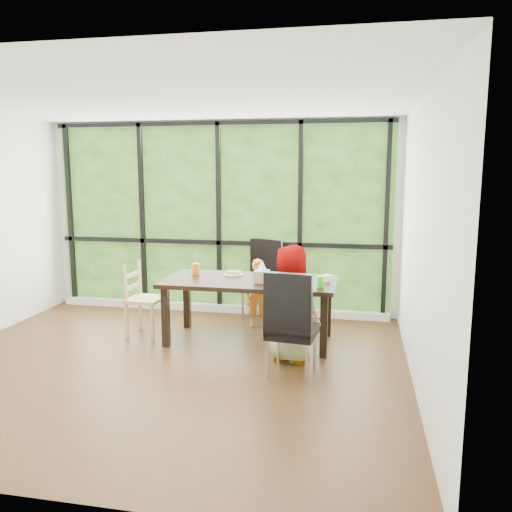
{
  "coord_description": "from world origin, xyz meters",
  "views": [
    {
      "loc": [
        1.94,
        -4.87,
        2.03
      ],
      "look_at": [
        0.8,
        0.86,
        1.05
      ],
      "focal_mm": 36.44,
      "sensor_mm": 36.0,
      "label": 1
    }
  ],
  "objects_px": {
    "orange_cup": "(196,269)",
    "dining_table": "(249,310)",
    "plate_far": "(234,274)",
    "green_cup": "(321,282)",
    "white_mug": "(327,278)",
    "child_toddler": "(259,293)",
    "tissue_box": "(262,276)",
    "chair_interior_leather": "(292,324)",
    "plate_near": "(295,285)",
    "chair_window_leather": "(261,280)",
    "child_older": "(294,304)",
    "chair_end_beech": "(145,299)"
  },
  "relations": [
    {
      "from": "orange_cup",
      "to": "dining_table",
      "type": "bearing_deg",
      "value": -12.55
    },
    {
      "from": "plate_far",
      "to": "green_cup",
      "type": "distance_m",
      "value": 1.2
    },
    {
      "from": "white_mug",
      "to": "orange_cup",
      "type": "bearing_deg",
      "value": 176.42
    },
    {
      "from": "child_toddler",
      "to": "white_mug",
      "type": "bearing_deg",
      "value": -37.84
    },
    {
      "from": "plate_far",
      "to": "green_cup",
      "type": "height_order",
      "value": "green_cup"
    },
    {
      "from": "orange_cup",
      "to": "tissue_box",
      "type": "bearing_deg",
      "value": -17.45
    },
    {
      "from": "chair_interior_leather",
      "to": "plate_near",
      "type": "relative_size",
      "value": 4.0
    },
    {
      "from": "chair_window_leather",
      "to": "tissue_box",
      "type": "distance_m",
      "value": 1.12
    },
    {
      "from": "green_cup",
      "to": "chair_interior_leather",
      "type": "bearing_deg",
      "value": -106.97
    },
    {
      "from": "child_older",
      "to": "plate_far",
      "type": "relative_size",
      "value": 5.51
    },
    {
      "from": "chair_window_leather",
      "to": "green_cup",
      "type": "bearing_deg",
      "value": -42.16
    },
    {
      "from": "chair_end_beech",
      "to": "plate_near",
      "type": "distance_m",
      "value": 1.91
    },
    {
      "from": "green_cup",
      "to": "tissue_box",
      "type": "xyz_separation_m",
      "value": [
        -0.68,
        0.14,
        0.0
      ]
    },
    {
      "from": "chair_end_beech",
      "to": "child_toddler",
      "type": "relative_size",
      "value": 1.01
    },
    {
      "from": "green_cup",
      "to": "orange_cup",
      "type": "bearing_deg",
      "value": 165.04
    },
    {
      "from": "chair_interior_leather",
      "to": "plate_far",
      "type": "xyz_separation_m",
      "value": [
        -0.88,
        1.2,
        0.22
      ]
    },
    {
      "from": "chair_window_leather",
      "to": "tissue_box",
      "type": "xyz_separation_m",
      "value": [
        0.21,
        -1.06,
        0.28
      ]
    },
    {
      "from": "chair_end_beech",
      "to": "white_mug",
      "type": "height_order",
      "value": "chair_end_beech"
    },
    {
      "from": "chair_interior_leather",
      "to": "green_cup",
      "type": "bearing_deg",
      "value": -100.77
    },
    {
      "from": "child_older",
      "to": "chair_window_leather",
      "type": "bearing_deg",
      "value": -47.0
    },
    {
      "from": "chair_interior_leather",
      "to": "orange_cup",
      "type": "bearing_deg",
      "value": -33.75
    },
    {
      "from": "chair_window_leather",
      "to": "child_toddler",
      "type": "xyz_separation_m",
      "value": [
        0.04,
        -0.37,
        -0.09
      ]
    },
    {
      "from": "orange_cup",
      "to": "plate_far",
      "type": "bearing_deg",
      "value": 8.63
    },
    {
      "from": "child_older",
      "to": "white_mug",
      "type": "bearing_deg",
      "value": -97.79
    },
    {
      "from": "green_cup",
      "to": "tissue_box",
      "type": "distance_m",
      "value": 0.69
    },
    {
      "from": "child_toddler",
      "to": "plate_far",
      "type": "relative_size",
      "value": 3.92
    },
    {
      "from": "dining_table",
      "to": "chair_interior_leather",
      "type": "xyz_separation_m",
      "value": [
        0.64,
        -0.97,
        0.17
      ]
    },
    {
      "from": "dining_table",
      "to": "plate_near",
      "type": "distance_m",
      "value": 0.73
    },
    {
      "from": "child_older",
      "to": "green_cup",
      "type": "bearing_deg",
      "value": -113.12
    },
    {
      "from": "child_toddler",
      "to": "plate_near",
      "type": "distance_m",
      "value": 1.04
    },
    {
      "from": "chair_window_leather",
      "to": "plate_far",
      "type": "height_order",
      "value": "chair_window_leather"
    },
    {
      "from": "child_older",
      "to": "plate_near",
      "type": "height_order",
      "value": "child_older"
    },
    {
      "from": "chair_end_beech",
      "to": "orange_cup",
      "type": "distance_m",
      "value": 0.72
    },
    {
      "from": "chair_window_leather",
      "to": "child_toddler",
      "type": "distance_m",
      "value": 0.38
    },
    {
      "from": "green_cup",
      "to": "tissue_box",
      "type": "bearing_deg",
      "value": 168.37
    },
    {
      "from": "chair_interior_leather",
      "to": "chair_window_leather",
      "type": "bearing_deg",
      "value": -64.39
    },
    {
      "from": "green_cup",
      "to": "white_mug",
      "type": "height_order",
      "value": "green_cup"
    },
    {
      "from": "plate_near",
      "to": "white_mug",
      "type": "height_order",
      "value": "white_mug"
    },
    {
      "from": "dining_table",
      "to": "white_mug",
      "type": "bearing_deg",
      "value": 3.6
    },
    {
      "from": "chair_window_leather",
      "to": "white_mug",
      "type": "distance_m",
      "value": 1.32
    },
    {
      "from": "green_cup",
      "to": "white_mug",
      "type": "xyz_separation_m",
      "value": [
        0.05,
        0.32,
        -0.02
      ]
    },
    {
      "from": "tissue_box",
      "to": "white_mug",
      "type": "bearing_deg",
      "value": 13.53
    },
    {
      "from": "plate_far",
      "to": "white_mug",
      "type": "xyz_separation_m",
      "value": [
        1.15,
        -0.17,
        0.03
      ]
    },
    {
      "from": "green_cup",
      "to": "tissue_box",
      "type": "height_order",
      "value": "tissue_box"
    },
    {
      "from": "plate_near",
      "to": "green_cup",
      "type": "distance_m",
      "value": 0.29
    },
    {
      "from": "orange_cup",
      "to": "white_mug",
      "type": "relative_size",
      "value": 1.74
    },
    {
      "from": "child_toddler",
      "to": "white_mug",
      "type": "xyz_separation_m",
      "value": [
        0.9,
        -0.52,
        0.34
      ]
    },
    {
      "from": "orange_cup",
      "to": "green_cup",
      "type": "bearing_deg",
      "value": -14.96
    },
    {
      "from": "orange_cup",
      "to": "plate_near",
      "type": "bearing_deg",
      "value": -17.27
    },
    {
      "from": "plate_far",
      "to": "plate_near",
      "type": "bearing_deg",
      "value": -29.87
    }
  ]
}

